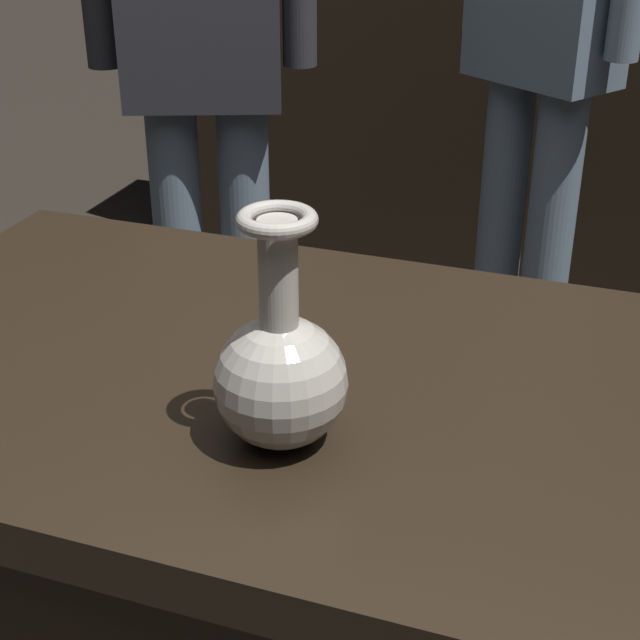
% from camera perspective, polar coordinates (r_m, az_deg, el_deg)
% --- Properties ---
extents(back_display_shelf, '(2.60, 0.40, 0.99)m').
position_cam_1_polar(back_display_shelf, '(3.16, 14.37, 11.31)').
color(back_display_shelf, black).
rests_on(back_display_shelf, ground_plane).
extents(vase_centerpiece, '(0.13, 0.13, 0.23)m').
position_cam_1_polar(vase_centerpiece, '(0.90, -2.34, -3.01)').
color(vase_centerpiece, gray).
rests_on(vase_centerpiece, display_plinth).
extents(visitor_center_back, '(0.41, 0.32, 1.64)m').
position_cam_1_polar(visitor_center_back, '(2.24, 13.19, 17.38)').
color(visitor_center_back, slate).
rests_on(visitor_center_back, ground_plane).
extents(visitor_near_left, '(0.44, 0.28, 1.60)m').
position_cam_1_polar(visitor_near_left, '(2.07, -6.97, 16.50)').
color(visitor_near_left, slate).
rests_on(visitor_near_left, ground_plane).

